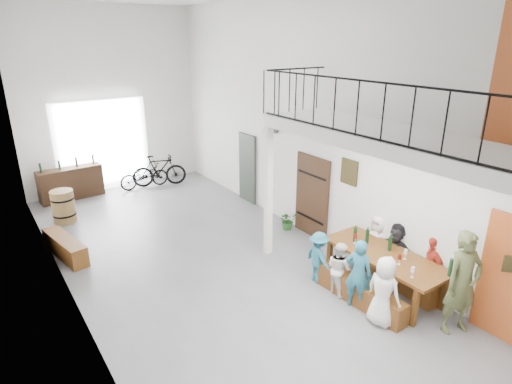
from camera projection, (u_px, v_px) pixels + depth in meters
floor at (208, 260)px, 9.33m from camera, size 12.00×12.00×0.00m
room_walls at (200, 95)px, 8.11m from camera, size 12.00×12.00×12.00m
gateway_portal at (103, 146)px, 13.23m from camera, size 2.80×0.08×2.80m
right_wall_decor at (365, 185)px, 8.72m from camera, size 0.07×8.28×5.07m
balcony at (400, 144)px, 6.94m from camera, size 1.52×5.62×4.00m
tasting_table at (385, 258)px, 8.00m from camera, size 0.98×2.38×0.79m
bench_inner at (360, 293)px, 7.76m from camera, size 0.34×1.88×0.43m
bench_wall at (391, 272)px, 8.42m from camera, size 0.47×2.09×0.48m
tableware at (380, 244)px, 8.01m from camera, size 0.54×1.56×0.35m
side_bench at (65, 247)px, 9.42m from camera, size 0.65×1.65×0.45m
oak_barrel at (63, 206)px, 11.14m from camera, size 0.58×0.58×0.86m
serving_counter at (71, 183)px, 12.73m from camera, size 1.83×0.64×0.95m
counter_bottles at (68, 163)px, 12.53m from camera, size 1.55×0.21×0.28m
guest_left_a at (383, 291)px, 7.10m from camera, size 0.47×0.65×1.25m
guest_left_b at (358, 274)px, 7.52m from camera, size 0.48×0.57×1.33m
guest_left_c at (339, 268)px, 7.99m from camera, size 0.44×0.54×1.05m
guest_left_d at (319, 257)px, 8.37m from camera, size 0.45×0.71×1.06m
guest_right_a at (430, 266)px, 7.89m from camera, size 0.54×0.77×1.21m
guest_right_b at (396, 251)px, 8.43m from camera, size 0.41×1.15×1.22m
guest_right_c at (377, 243)px, 8.84m from camera, size 0.37×0.57×1.17m
host_standing at (462, 283)px, 6.84m from camera, size 0.75×0.60×1.78m
potted_plant at (288, 220)px, 10.76m from camera, size 0.52×0.48×0.48m
bicycle_near at (144, 176)px, 13.63m from camera, size 1.58×0.60×0.82m
bicycle_far at (159, 170)px, 13.80m from camera, size 1.77×0.99×1.03m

